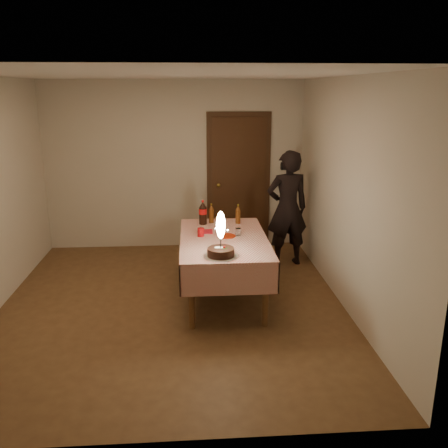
{
  "coord_description": "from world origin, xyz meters",
  "views": [
    {
      "loc": [
        0.24,
        -5.13,
        2.45
      ],
      "look_at": [
        0.62,
        0.13,
        0.95
      ],
      "focal_mm": 38.0,
      "sensor_mm": 36.0,
      "label": 1
    }
  ],
  "objects_px": {
    "amber_bottle_left": "(211,214)",
    "amber_bottle_right": "(238,215)",
    "red_plate": "(226,236)",
    "birthday_cake": "(221,246)",
    "red_cup": "(201,232)",
    "clear_cup": "(238,232)",
    "cola_bottle": "(203,213)",
    "photographer": "(287,208)",
    "dining_table": "(224,246)"
  },
  "relations": [
    {
      "from": "red_plate",
      "to": "amber_bottle_right",
      "type": "bearing_deg",
      "value": 70.65
    },
    {
      "from": "amber_bottle_left",
      "to": "red_plate",
      "type": "bearing_deg",
      "value": -76.32
    },
    {
      "from": "birthday_cake",
      "to": "cola_bottle",
      "type": "bearing_deg",
      "value": 96.82
    },
    {
      "from": "dining_table",
      "to": "cola_bottle",
      "type": "xyz_separation_m",
      "value": [
        -0.23,
        0.6,
        0.26
      ]
    },
    {
      "from": "dining_table",
      "to": "amber_bottle_left",
      "type": "bearing_deg",
      "value": 99.68
    },
    {
      "from": "dining_table",
      "to": "birthday_cake",
      "type": "distance_m",
      "value": 0.69
    },
    {
      "from": "amber_bottle_left",
      "to": "amber_bottle_right",
      "type": "height_order",
      "value": "same"
    },
    {
      "from": "birthday_cake",
      "to": "red_plate",
      "type": "bearing_deg",
      "value": 80.86
    },
    {
      "from": "clear_cup",
      "to": "cola_bottle",
      "type": "distance_m",
      "value": 0.68
    },
    {
      "from": "clear_cup",
      "to": "photographer",
      "type": "xyz_separation_m",
      "value": [
        0.8,
        1.04,
        0.02
      ]
    },
    {
      "from": "dining_table",
      "to": "amber_bottle_left",
      "type": "relative_size",
      "value": 6.75
    },
    {
      "from": "clear_cup",
      "to": "amber_bottle_right",
      "type": "relative_size",
      "value": 0.35
    },
    {
      "from": "dining_table",
      "to": "amber_bottle_left",
      "type": "height_order",
      "value": "amber_bottle_left"
    },
    {
      "from": "red_cup",
      "to": "clear_cup",
      "type": "xyz_separation_m",
      "value": [
        0.45,
        -0.0,
        -0.01
      ]
    },
    {
      "from": "cola_bottle",
      "to": "photographer",
      "type": "bearing_deg",
      "value": 22.94
    },
    {
      "from": "amber_bottle_left",
      "to": "amber_bottle_right",
      "type": "distance_m",
      "value": 0.35
    },
    {
      "from": "dining_table",
      "to": "cola_bottle",
      "type": "height_order",
      "value": "cola_bottle"
    },
    {
      "from": "dining_table",
      "to": "birthday_cake",
      "type": "bearing_deg",
      "value": -96.79
    },
    {
      "from": "clear_cup",
      "to": "dining_table",
      "type": "bearing_deg",
      "value": -158.2
    },
    {
      "from": "red_plate",
      "to": "photographer",
      "type": "distance_m",
      "value": 1.42
    },
    {
      "from": "amber_bottle_left",
      "to": "cola_bottle",
      "type": "bearing_deg",
      "value": -150.47
    },
    {
      "from": "red_plate",
      "to": "cola_bottle",
      "type": "xyz_separation_m",
      "value": [
        -0.26,
        0.55,
        0.15
      ]
    },
    {
      "from": "dining_table",
      "to": "amber_bottle_right",
      "type": "height_order",
      "value": "amber_bottle_right"
    },
    {
      "from": "red_cup",
      "to": "amber_bottle_left",
      "type": "bearing_deg",
      "value": 75.43
    },
    {
      "from": "amber_bottle_right",
      "to": "photographer",
      "type": "xyz_separation_m",
      "value": [
        0.75,
        0.51,
        -0.06
      ]
    },
    {
      "from": "birthday_cake",
      "to": "red_cup",
      "type": "relative_size",
      "value": 4.86
    },
    {
      "from": "amber_bottle_right",
      "to": "clear_cup",
      "type": "bearing_deg",
      "value": -95.31
    },
    {
      "from": "clear_cup",
      "to": "amber_bottle_right",
      "type": "distance_m",
      "value": 0.54
    },
    {
      "from": "birthday_cake",
      "to": "red_cup",
      "type": "distance_m",
      "value": 0.75
    },
    {
      "from": "clear_cup",
      "to": "red_plate",
      "type": "bearing_deg",
      "value": -172.76
    },
    {
      "from": "cola_bottle",
      "to": "amber_bottle_right",
      "type": "bearing_deg",
      "value": 0.1
    },
    {
      "from": "cola_bottle",
      "to": "amber_bottle_left",
      "type": "relative_size",
      "value": 1.25
    },
    {
      "from": "red_plate",
      "to": "cola_bottle",
      "type": "bearing_deg",
      "value": 115.43
    },
    {
      "from": "red_plate",
      "to": "photographer",
      "type": "bearing_deg",
      "value": 48.29
    },
    {
      "from": "red_plate",
      "to": "clear_cup",
      "type": "distance_m",
      "value": 0.15
    },
    {
      "from": "amber_bottle_left",
      "to": "red_cup",
      "type": "bearing_deg",
      "value": -104.57
    },
    {
      "from": "red_plate",
      "to": "amber_bottle_left",
      "type": "xyz_separation_m",
      "value": [
        -0.15,
        0.61,
        0.11
      ]
    },
    {
      "from": "photographer",
      "to": "clear_cup",
      "type": "bearing_deg",
      "value": -127.56
    },
    {
      "from": "photographer",
      "to": "red_plate",
      "type": "bearing_deg",
      "value": -131.71
    },
    {
      "from": "clear_cup",
      "to": "cola_bottle",
      "type": "relative_size",
      "value": 0.28
    },
    {
      "from": "cola_bottle",
      "to": "photographer",
      "type": "distance_m",
      "value": 1.32
    },
    {
      "from": "birthday_cake",
      "to": "photographer",
      "type": "relative_size",
      "value": 0.29
    },
    {
      "from": "red_plate",
      "to": "amber_bottle_left",
      "type": "height_order",
      "value": "amber_bottle_left"
    },
    {
      "from": "red_plate",
      "to": "clear_cup",
      "type": "bearing_deg",
      "value": 7.24
    },
    {
      "from": "birthday_cake",
      "to": "clear_cup",
      "type": "bearing_deg",
      "value": 70.32
    },
    {
      "from": "birthday_cake",
      "to": "red_plate",
      "type": "distance_m",
      "value": 0.72
    },
    {
      "from": "red_cup",
      "to": "photographer",
      "type": "bearing_deg",
      "value": 39.73
    },
    {
      "from": "cola_bottle",
      "to": "amber_bottle_left",
      "type": "distance_m",
      "value": 0.13
    },
    {
      "from": "cola_bottle",
      "to": "photographer",
      "type": "xyz_separation_m",
      "value": [
        1.21,
        0.51,
        -0.09
      ]
    },
    {
      "from": "cola_bottle",
      "to": "amber_bottle_right",
      "type": "distance_m",
      "value": 0.46
    }
  ]
}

